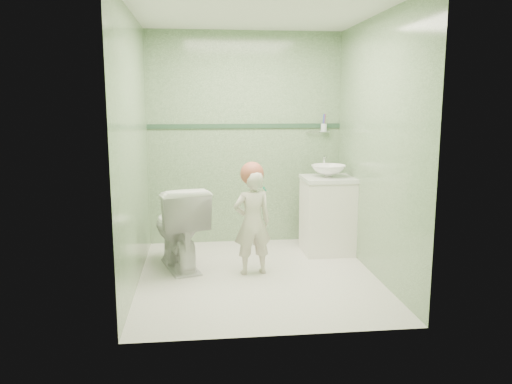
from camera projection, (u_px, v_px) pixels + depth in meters
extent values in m
plane|color=beige|center=(258.00, 276.00, 4.80)|extent=(2.50, 2.50, 0.00)
cube|color=gray|center=(245.00, 139.00, 5.81)|extent=(2.20, 0.04, 2.40)
cube|color=gray|center=(280.00, 166.00, 3.37)|extent=(2.20, 0.04, 2.40)
cube|color=gray|center=(134.00, 150.00, 4.47)|extent=(0.04, 2.50, 2.40)
cube|color=gray|center=(376.00, 148.00, 4.71)|extent=(0.04, 2.50, 2.40)
plane|color=white|center=(258.00, 10.00, 4.38)|extent=(2.50, 2.50, 0.00)
cube|color=#2C4D36|center=(245.00, 126.00, 5.77)|extent=(2.20, 0.02, 0.05)
cube|color=white|center=(327.00, 216.00, 5.51)|extent=(0.52, 0.50, 0.80)
cube|color=white|center=(328.00, 179.00, 5.44)|extent=(0.54, 0.52, 0.04)
imported|color=white|center=(328.00, 171.00, 5.42)|extent=(0.37, 0.37, 0.13)
cylinder|color=silver|center=(324.00, 164.00, 5.61)|extent=(0.03, 0.03, 0.18)
cylinder|color=silver|center=(325.00, 157.00, 5.54)|extent=(0.02, 0.12, 0.02)
cylinder|color=silver|center=(318.00, 132.00, 5.84)|extent=(0.26, 0.02, 0.02)
cylinder|color=silver|center=(324.00, 128.00, 5.82)|extent=(0.07, 0.07, 0.09)
cylinder|color=#794CAF|center=(324.00, 121.00, 5.79)|extent=(0.01, 0.01, 0.17)
cylinder|color=blue|center=(323.00, 121.00, 5.80)|extent=(0.01, 0.01, 0.17)
cylinder|color=#C33146|center=(325.00, 121.00, 5.81)|extent=(0.01, 0.01, 0.17)
imported|color=white|center=(179.00, 227.00, 4.99)|extent=(0.67, 0.91, 0.82)
imported|color=beige|center=(252.00, 223.00, 4.80)|extent=(0.40, 0.30, 1.00)
sphere|color=#A6553E|center=(252.00, 174.00, 4.74)|extent=(0.22, 0.22, 0.22)
cylinder|color=#098960|center=(265.00, 189.00, 4.64)|extent=(0.05, 0.14, 0.06)
cube|color=white|center=(257.00, 184.00, 4.66)|extent=(0.03, 0.03, 0.02)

